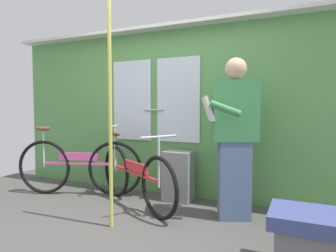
# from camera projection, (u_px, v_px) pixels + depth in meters

# --- Properties ---
(ground_plane) EXTENTS (5.97, 4.20, 0.04)m
(ground_plane) POSITION_uv_depth(u_px,v_px,m) (114.00, 230.00, 2.88)
(ground_plane) COLOR #474442
(train_door_wall) EXTENTS (4.97, 0.28, 2.22)m
(train_door_wall) POSITION_uv_depth(u_px,v_px,m) (169.00, 108.00, 3.98)
(train_door_wall) COLOR #56934C
(train_door_wall) RESTS_ON ground_plane
(bicycle_near_door) EXTENTS (1.48, 0.89, 0.88)m
(bicycle_near_door) POSITION_uv_depth(u_px,v_px,m) (135.00, 176.00, 3.52)
(bicycle_near_door) COLOR black
(bicycle_near_door) RESTS_ON ground_plane
(bicycle_leaning_behind) EXTENTS (1.64, 0.66, 0.94)m
(bicycle_leaning_behind) POSITION_uv_depth(u_px,v_px,m) (79.00, 166.00, 3.96)
(bicycle_leaning_behind) COLOR black
(bicycle_leaning_behind) RESTS_ON ground_plane
(passenger_reading_newspaper) EXTENTS (0.63, 0.57, 1.68)m
(passenger_reading_newspaper) POSITION_uv_depth(u_px,v_px,m) (234.00, 135.00, 3.07)
(passenger_reading_newspaper) COLOR slate
(passenger_reading_newspaper) RESTS_ON ground_plane
(trash_bin_by_wall) EXTENTS (0.35, 0.28, 0.62)m
(trash_bin_by_wall) POSITION_uv_depth(u_px,v_px,m) (178.00, 176.00, 3.74)
(trash_bin_by_wall) COLOR gray
(trash_bin_by_wall) RESTS_ON ground_plane
(handrail_pole) EXTENTS (0.04, 0.04, 2.18)m
(handrail_pole) POSITION_uv_depth(u_px,v_px,m) (110.00, 115.00, 2.84)
(handrail_pole) COLOR #C6C14C
(handrail_pole) RESTS_ON ground_plane
(bench_seat_corner) EXTENTS (0.70, 0.44, 0.45)m
(bench_seat_corner) POSITION_uv_depth(u_px,v_px,m) (323.00, 244.00, 2.02)
(bench_seat_corner) COLOR #3D477F
(bench_seat_corner) RESTS_ON ground_plane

